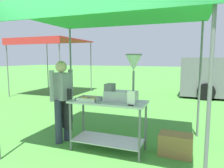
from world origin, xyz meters
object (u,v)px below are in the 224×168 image
Objects in this scene: donut_fryer at (125,83)px; supply_crate at (175,145)px; menu_sign at (131,99)px; stall_canopy at (110,17)px; vendor at (62,97)px; donut_tray at (88,99)px; donut_cart at (108,116)px; neighbour_tent at (51,42)px.

donut_fryer is 1.37m from supply_crate.
menu_sign is 1.14m from supply_crate.
vendor is (-0.98, -0.07, -1.47)m from stall_canopy.
donut_fryer reaches higher than donut_tray.
donut_cart is at bearing 21.68° from donut_tray.
donut_fryer reaches higher than supply_crate.
neighbour_tent reaches higher than donut_fryer.
stall_canopy is 1.14× the size of neighbour_tent.
donut_tray is at bearing -145.07° from stall_canopy.
stall_canopy is 1.48m from menu_sign.
neighbour_tent is at bearing 136.48° from menu_sign.
donut_tray is (-0.32, -0.13, 0.30)m from donut_cart.
donut_fryer is at bearing -170.59° from supply_crate.
neighbour_tent is at bearing 135.56° from stall_canopy.
vendor is 2.26m from supply_crate.
menu_sign is 7.18m from neighbour_tent.
supply_crate is (0.68, 0.41, -0.82)m from menu_sign.
stall_canopy reaches higher than menu_sign.
vendor is 6.07m from neighbour_tent.
menu_sign is at bearing -55.77° from donut_fryer.
donut_cart is at bearing 156.21° from menu_sign.
donut_cart is 0.64m from menu_sign.
neighbour_tent is at bearing 142.55° from supply_crate.
supply_crate is at bearing -37.45° from neighbour_tent.
donut_tray is 0.68× the size of supply_crate.
donut_tray is 0.24× the size of vendor.
stall_canopy is 14.03× the size of menu_sign.
menu_sign is 0.41× the size of supply_crate.
donut_tray is 0.71m from donut_fryer.
stall_canopy is 6.49m from neighbour_tent.
donut_tray is at bearing -167.35° from supply_crate.
stall_canopy is at bearing 172.66° from donut_fryer.
menu_sign is at bearing -43.52° from neighbour_tent.
menu_sign is 0.15× the size of vendor.
supply_crate is (1.49, 0.33, -0.75)m from donut_tray.
donut_cart reaches higher than supply_crate.
donut_cart is at bearing -1.86° from vendor.
donut_fryer is 0.40m from menu_sign.
vendor is 2.85× the size of supply_crate.
stall_canopy reaches higher than donut_tray.
stall_canopy is 2.04× the size of vendor.
neighbour_tent is at bearing 128.44° from vendor.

